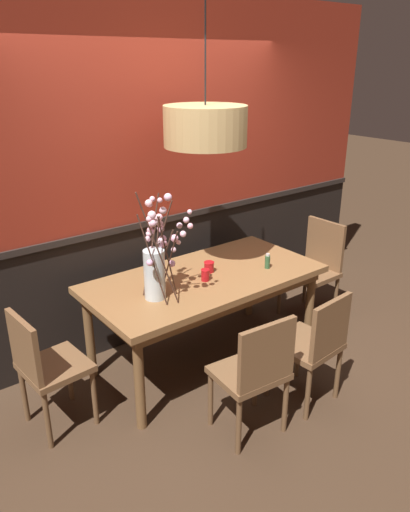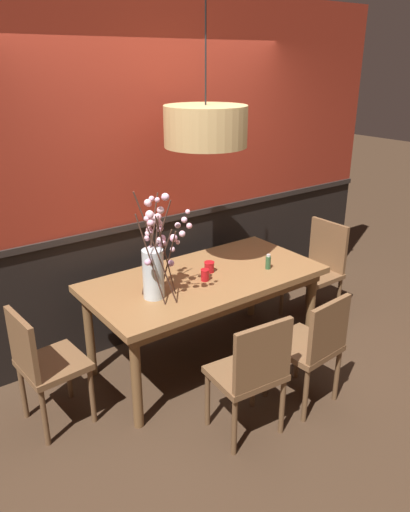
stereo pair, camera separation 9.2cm
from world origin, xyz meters
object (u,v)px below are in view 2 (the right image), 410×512
(chair_near_side_left, at_px, (252,371))
(vase_with_blossoms, at_px, (155,263))
(chair_head_east_end, at_px, (318,266))
(chair_head_west_end, at_px, (43,362))
(pendant_lamp, at_px, (206,126))
(dining_table, at_px, (205,286))
(candle_holder_nearer_center, at_px, (209,267))
(chair_near_side_right, at_px, (312,344))
(candle_holder_nearer_edge, at_px, (205,275))
(condiment_bottle, at_px, (268,262))

(chair_near_side_left, relative_size, vase_with_blossoms, 1.07)
(chair_head_east_end, height_order, chair_head_west_end, chair_head_east_end)
(pendant_lamp, bearing_deg, chair_head_east_end, -2.43)
(chair_head_west_end, xyz_separation_m, pendant_lamp, (1.37, 0.06, 1.40))
(dining_table, height_order, candle_holder_nearer_center, candle_holder_nearer_center)
(chair_head_east_end, bearing_deg, chair_near_side_right, -140.04)
(chair_head_east_end, height_order, candle_holder_nearer_center, chair_head_east_end)
(chair_head_east_end, height_order, candle_holder_nearer_edge, chair_head_east_end)
(chair_head_east_end, distance_m, condiment_bottle, 0.93)
(condiment_bottle, bearing_deg, chair_near_side_right, -107.06)
(candle_holder_nearer_center, bearing_deg, chair_head_west_end, -178.47)
(pendant_lamp, bearing_deg, chair_near_side_left, -109.35)
(chair_head_east_end, bearing_deg, candle_holder_nearer_edge, -176.76)
(vase_with_blossoms, xyz_separation_m, pendant_lamp, (0.55, 0.15, 0.87))
(chair_near_side_left, distance_m, candle_holder_nearer_edge, 0.91)
(dining_table, distance_m, chair_head_west_end, 1.33)
(dining_table, height_order, vase_with_blossoms, vase_with_blossoms)
(dining_table, bearing_deg, chair_head_east_end, 0.36)
(candle_holder_nearer_edge, bearing_deg, dining_table, 53.57)
(vase_with_blossoms, height_order, pendant_lamp, pendant_lamp)
(condiment_bottle, bearing_deg, pendant_lamp, 150.37)
(chair_head_east_end, distance_m, vase_with_blossoms, 1.92)
(chair_near_side_right, relative_size, vase_with_blossoms, 1.05)
(dining_table, relative_size, pendant_lamp, 1.69)
(chair_near_side_right, relative_size, chair_near_side_left, 0.98)
(dining_table, height_order, candle_holder_nearer_edge, candle_holder_nearer_edge)
(chair_head_west_end, relative_size, candle_holder_nearer_center, 10.14)
(pendant_lamp, bearing_deg, chair_near_side_right, -76.59)
(candle_holder_nearer_edge, distance_m, condiment_bottle, 0.56)
(chair_near_side_left, bearing_deg, pendant_lamp, 70.65)
(candle_holder_nearer_center, distance_m, pendant_lamp, 1.09)
(dining_table, xyz_separation_m, vase_with_blossoms, (-0.49, -0.09, 0.34))
(dining_table, relative_size, chair_near_side_left, 2.10)
(chair_near_side_right, relative_size, condiment_bottle, 6.98)
(dining_table, xyz_separation_m, chair_near_side_right, (0.28, -0.89, -0.19))
(chair_near_side_right, xyz_separation_m, chair_head_east_end, (1.07, 0.90, 0.02))
(chair_head_east_end, bearing_deg, candle_holder_nearer_center, 178.50)
(pendant_lamp, bearing_deg, condiment_bottle, -29.63)
(chair_near_side_right, relative_size, chair_head_west_end, 0.99)
(chair_near_side_left, xyz_separation_m, candle_holder_nearer_edge, (0.23, 0.82, 0.31))
(chair_near_side_right, bearing_deg, dining_table, 107.43)
(chair_head_west_end, bearing_deg, dining_table, -0.20)
(condiment_bottle, bearing_deg, chair_near_side_left, -137.90)
(candle_holder_nearer_edge, bearing_deg, chair_head_east_end, 3.24)
(chair_near_side_right, bearing_deg, pendant_lamp, 103.41)
(chair_near_side_left, height_order, pendant_lamp, pendant_lamp)
(vase_with_blossoms, relative_size, condiment_bottle, 6.63)
(dining_table, distance_m, chair_head_east_end, 1.36)
(chair_head_east_end, xyz_separation_m, condiment_bottle, (-0.86, -0.20, 0.31))
(condiment_bottle, bearing_deg, candle_holder_nearer_edge, 167.90)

